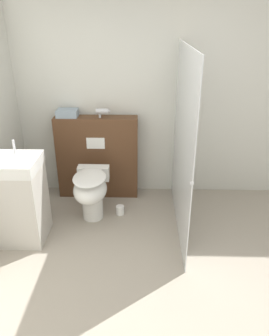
{
  "coord_description": "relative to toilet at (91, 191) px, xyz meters",
  "views": [
    {
      "loc": [
        0.1,
        -1.99,
        2.17
      ],
      "look_at": [
        0.02,
        1.17,
        0.68
      ],
      "focal_mm": 35.0,
      "sensor_mm": 36.0,
      "label": 1
    }
  ],
  "objects": [
    {
      "name": "hair_drier",
      "position": [
        0.1,
        0.58,
        0.75
      ],
      "size": [
        0.18,
        0.06,
        0.11
      ],
      "color": "#B7B7BC",
      "rests_on": "partition_panel"
    },
    {
      "name": "partition_panel",
      "position": [
        0.0,
        0.6,
        0.15
      ],
      "size": [
        1.01,
        0.22,
        1.05
      ],
      "color": "#51331E",
      "rests_on": "ground_plane"
    },
    {
      "name": "wall_back",
      "position": [
        0.47,
        0.77,
        0.88
      ],
      "size": [
        8.0,
        0.06,
        2.5
      ],
      "color": "silver",
      "rests_on": "ground_plane"
    },
    {
      "name": "sink_vanity",
      "position": [
        -0.7,
        -0.35,
        0.09
      ],
      "size": [
        0.52,
        0.47,
        1.06
      ],
      "color": "beige",
      "rests_on": "ground_plane"
    },
    {
      "name": "spare_toilet_roll",
      "position": [
        0.31,
        0.11,
        -0.32
      ],
      "size": [
        0.1,
        0.1,
        0.11
      ],
      "color": "white",
      "rests_on": "ground_plane"
    },
    {
      "name": "ground_plane",
      "position": [
        0.47,
        -1.22,
        -0.37
      ],
      "size": [
        12.0,
        12.0,
        0.0
      ],
      "primitive_type": "plane",
      "color": "#9E9384"
    },
    {
      "name": "toilet",
      "position": [
        0.0,
        0.0,
        0.0
      ],
      "size": [
        0.37,
        0.6,
        0.58
      ],
      "color": "white",
      "rests_on": "ground_plane"
    },
    {
      "name": "shower_glass",
      "position": [
        0.98,
        -0.06,
        0.59
      ],
      "size": [
        0.04,
        1.6,
        1.92
      ],
      "color": "silver",
      "rests_on": "ground_plane"
    },
    {
      "name": "folded_towel",
      "position": [
        -0.33,
        0.61,
        0.72
      ],
      "size": [
        0.25,
        0.19,
        0.09
      ],
      "color": "#8C9EAD",
      "rests_on": "partition_panel"
    }
  ]
}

